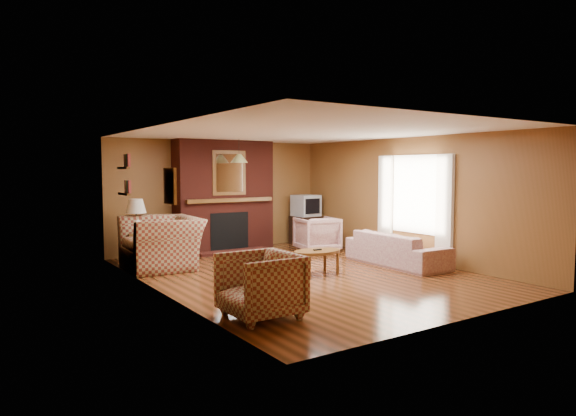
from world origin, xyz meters
TOP-DOWN VIEW (x-y plane):
  - floor at (0.00, 0.00)m, footprint 6.50×6.50m
  - ceiling at (0.00, 0.00)m, footprint 6.50×6.50m
  - wall_back at (0.00, 3.25)m, footprint 6.50×0.00m
  - wall_front at (0.00, -3.25)m, footprint 6.50×0.00m
  - wall_left at (-2.50, 0.00)m, footprint 0.00×6.50m
  - wall_right at (2.50, 0.00)m, footprint 0.00×6.50m
  - fireplace at (0.00, 2.98)m, footprint 2.20×0.82m
  - window_right at (2.45, -0.20)m, footprint 0.10×1.85m
  - bookshelf at (-2.44, 1.90)m, footprint 0.09×0.55m
  - botanical_print at (-2.47, -0.30)m, footprint 0.05×0.40m
  - pendant_light at (0.00, 2.30)m, footprint 0.36×0.36m
  - plaid_loveseat at (-1.85, 1.81)m, footprint 1.32×1.49m
  - plaid_armchair at (-1.95, -1.84)m, footprint 0.88×0.86m
  - floral_sofa at (1.90, -0.32)m, footprint 0.91×2.11m
  - floral_armchair at (1.56, 1.71)m, footprint 0.96×0.98m
  - coffee_table at (0.13, -0.21)m, footprint 0.88×0.55m
  - side_table at (-2.10, 2.45)m, footprint 0.48×0.48m
  - table_lamp at (-2.10, 2.45)m, footprint 0.38×0.38m
  - tv_stand at (2.05, 2.80)m, footprint 0.62×0.57m
  - crt_tv at (2.05, 2.79)m, footprint 0.57×0.57m

SIDE VIEW (x-z plane):
  - floor at x=0.00m, z-range 0.00..0.00m
  - side_table at x=-2.10m, z-range 0.00..0.60m
  - floral_sofa at x=1.90m, z-range 0.00..0.61m
  - tv_stand at x=2.05m, z-range 0.00..0.67m
  - coffee_table at x=0.13m, z-range 0.15..0.58m
  - floral_armchair at x=1.56m, z-range 0.00..0.76m
  - plaid_armchair at x=-1.95m, z-range 0.00..0.79m
  - plaid_loveseat at x=-1.85m, z-range 0.00..0.92m
  - crt_tv at x=2.05m, z-range 0.67..1.17m
  - table_lamp at x=-2.10m, z-range 0.64..1.26m
  - window_right at x=2.45m, z-range 0.13..2.13m
  - fireplace at x=0.00m, z-range -0.02..2.38m
  - wall_back at x=0.00m, z-range -2.05..4.45m
  - wall_front at x=0.00m, z-range -2.05..4.45m
  - wall_left at x=-2.50m, z-range -2.05..4.45m
  - wall_right at x=2.50m, z-range -2.05..4.45m
  - botanical_print at x=-2.47m, z-range 1.30..1.80m
  - bookshelf at x=-2.44m, z-range 1.31..2.02m
  - pendant_light at x=0.00m, z-range 1.76..2.24m
  - ceiling at x=0.00m, z-range 2.40..2.40m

